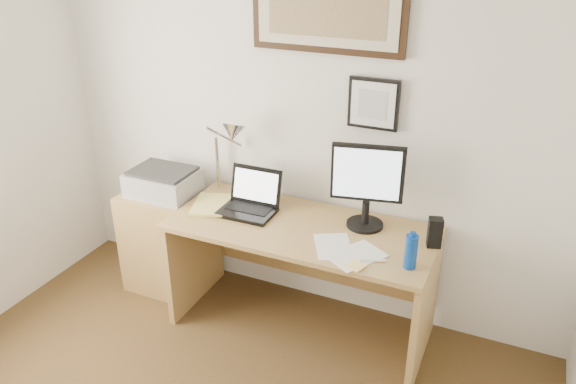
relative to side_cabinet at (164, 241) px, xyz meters
The scene contains 17 objects.
wall_back 1.32m from the side_cabinet, 19.18° to the left, with size 3.50×0.02×2.50m, color silver.
side_cabinet is the anchor object (origin of this frame).
water_bottle 1.84m from the side_cabinet, ahead, with size 0.07×0.07×0.19m, color #0B3993.
bottle_cap 1.87m from the side_cabinet, ahead, with size 0.03×0.03×0.02m, color #0B3993.
speaker 1.90m from the side_cabinet, ahead, with size 0.08×0.07×0.17m, color black.
paper_sheet_a 1.39m from the side_cabinet, ahead, with size 0.20×0.28×0.00m, color white.
paper_sheet_b 1.54m from the side_cabinet, ahead, with size 0.21×0.30×0.00m, color white.
sticky_pad 1.59m from the side_cabinet, 12.80° to the right, with size 0.09×0.09×0.01m, color #FFE578.
marker_pen 1.64m from the side_cabinet, ahead, with size 0.02×0.02×0.14m, color white.
book 0.53m from the side_cabinet, 13.53° to the right, with size 0.23×0.31×0.02m, color #E2D16A.
desk 1.08m from the side_cabinet, ahead, with size 1.60×0.70×0.75m.
laptop 0.83m from the side_cabinet, ahead, with size 0.34×0.30×0.26m.
lcd_monitor 1.57m from the side_cabinet, ahead, with size 0.42×0.22×0.52m.
printer 0.45m from the side_cabinet, 36.48° to the left, with size 0.44×0.34×0.18m.
desk_lamp 0.98m from the side_cabinet, 14.38° to the left, with size 0.29×0.27×0.53m.
picture_large 1.93m from the side_cabinet, 15.25° to the left, with size 0.92×0.04×0.47m.
picture_small 1.77m from the side_cabinet, 12.05° to the left, with size 0.30×0.03×0.30m.
Camera 1 is at (1.28, -1.09, 2.39)m, focal length 35.00 mm.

